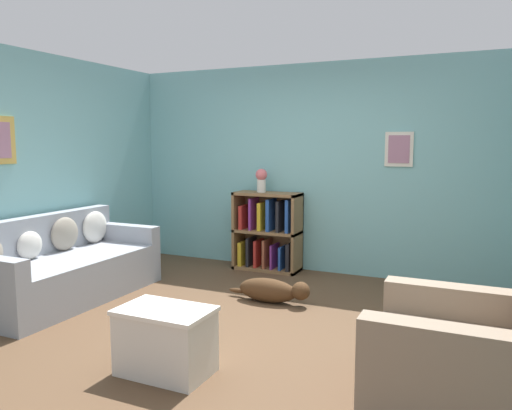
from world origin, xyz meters
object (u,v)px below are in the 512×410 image
object	(u,v)px
bookshelf	(268,232)
coffee_table	(166,339)
vase	(261,179)
dog	(272,290)
recliner_chair	(467,356)
couch	(64,268)

from	to	relation	value
bookshelf	coffee_table	distance (m)	3.05
bookshelf	vase	distance (m)	0.69
vase	dog	bearing A→B (deg)	-61.32
bookshelf	coffee_table	bearing A→B (deg)	-80.38
dog	vase	bearing A→B (deg)	118.68
recliner_chair	bookshelf	bearing A→B (deg)	133.32
vase	bookshelf	bearing A→B (deg)	11.71
vase	coffee_table	bearing A→B (deg)	-78.77
couch	recliner_chair	xyz separation A→B (m)	(3.92, -0.60, 0.01)
coffee_table	dog	bearing A→B (deg)	87.63
couch	bookshelf	distance (m)	2.49
couch	bookshelf	world-z (taller)	bookshelf
recliner_chair	coffee_table	bearing A→B (deg)	-168.60
couch	coffee_table	bearing A→B (deg)	-26.70
bookshelf	coffee_table	size ratio (longest dim) A/B	1.52
bookshelf	dog	size ratio (longest dim) A/B	1.09
dog	vase	size ratio (longest dim) A/B	3.05
bookshelf	dog	distance (m)	1.41
recliner_chair	vase	size ratio (longest dim) A/B	3.40
couch	dog	bearing A→B (deg)	20.68
recliner_chair	couch	bearing A→B (deg)	171.30
dog	couch	bearing A→B (deg)	-159.32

